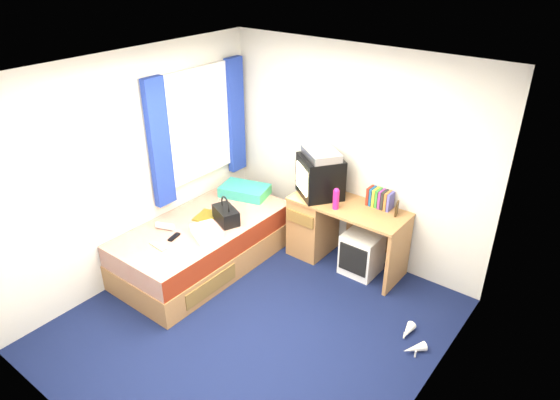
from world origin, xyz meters
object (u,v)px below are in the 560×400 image
Objects in this scene: storage_cube at (362,253)px; remote_control at (174,237)px; desk at (327,224)px; crt_tv at (320,176)px; vcr at (321,154)px; handbag at (226,215)px; aerosol_can at (337,193)px; magazine at (206,216)px; towel at (206,232)px; water_bottle at (165,226)px; pillow at (245,191)px; colour_swatch_fan at (158,246)px; picture_frame at (397,209)px; pink_water_bottle at (336,200)px; white_heels at (411,340)px; bed at (204,244)px.

remote_control is (-1.48, -1.36, 0.31)m from storage_cube.
crt_tv is (-0.12, 0.00, 0.57)m from desk.
remote_control is (-0.87, -1.41, -0.70)m from vcr.
vcr is at bearing 73.91° from handbag.
magazine is at bearing -141.91° from aerosol_can.
handbag is at bearing -93.95° from vcr.
desk is 1.40m from towel.
desk reaches higher than water_bottle.
pillow is at bearing -131.19° from crt_tv.
handbag is (-0.67, -0.83, -0.62)m from vcr.
crt_tv is 1.38m from towel.
crt_tv is 1.40× the size of vcr.
handbag is 0.82m from colour_swatch_fan.
picture_frame is (0.88, 0.11, -0.43)m from vcr.
picture_frame is at bearing 42.02° from vcr.
picture_frame is 0.64m from pink_water_bottle.
storage_cube is 1.78m from magazine.
handbag is (-1.28, -0.79, 0.39)m from storage_cube.
pillow is at bearing -173.41° from storage_cube.
water_bottle is at bearing -159.37° from towel.
storage_cube reaches higher than white_heels.
pillow reaches higher than towel.
towel is at bearing -137.40° from storage_cube.
vcr is (0.86, 1.01, 0.98)m from bed.
handbag is (-0.67, -0.83, -0.35)m from crt_tv.
pink_water_bottle is 1.74m from remote_control.
pillow is at bearing 174.45° from picture_frame.
pink_water_bottle is 0.76× the size of magazine.
desk is 0.44m from aerosol_can.
bed is at bearing 144.68° from towel.
pink_water_bottle reaches higher than handbag.
pillow is 3.49× the size of remote_control.
storage_cube is at bearing 22.15° from pink_water_bottle.
magazine is 0.49m from water_bottle.
storage_cube is at bearing 30.81° from vcr.
towel is 0.34m from remote_control.
crt_tv is 1.89m from colour_swatch_fan.
colour_swatch_fan is (0.21, -0.28, -0.03)m from water_bottle.
magazine reaches higher than storage_cube.
vcr is 1.15× the size of handbag.
picture_frame is (0.89, 0.11, -0.16)m from crt_tv.
vcr reaches higher than handbag.
vcr is 2.77× the size of remote_control.
vcr is 1.23m from handbag.
pillow is 3.99× the size of picture_frame.
picture_frame reaches higher than colour_swatch_fan.
aerosol_can reaches higher than water_bottle.
vcr is 1.79m from remote_control.
towel is at bearing 20.63° from water_bottle.
magazine is (0.01, -0.67, -0.05)m from pillow.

